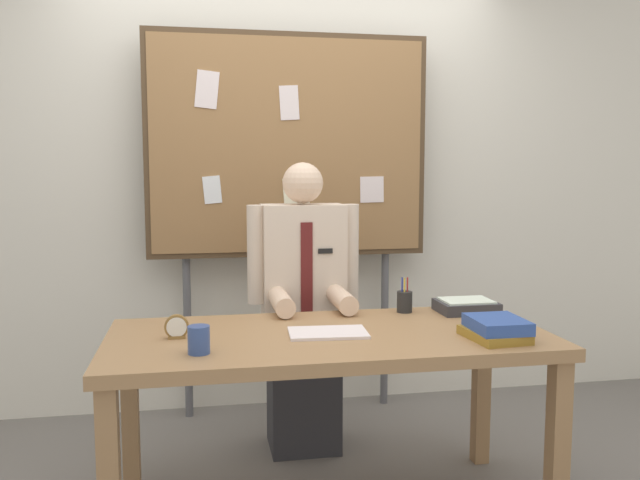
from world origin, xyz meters
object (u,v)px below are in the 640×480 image
object	(u,v)px
coffee_mug	(199,340)
paper_tray	(466,306)
desk_clock	(177,328)
book_stack	(496,329)
person	(303,318)
pen_holder	(405,301)
bulletin_board	(289,150)
open_notebook	(328,333)
desk	(329,354)

from	to	relation	value
coffee_mug	paper_tray	xyz separation A→B (m)	(1.20, 0.46, -0.02)
desk_clock	book_stack	bearing A→B (deg)	-11.04
person	pen_holder	world-z (taller)	person
bulletin_board	open_notebook	world-z (taller)	bulletin_board
book_stack	coffee_mug	world-z (taller)	coffee_mug
coffee_mug	book_stack	bearing A→B (deg)	-0.40
book_stack	bulletin_board	bearing A→B (deg)	114.00
person	bulletin_board	size ratio (longest dim) A/B	0.67
desk_clock	coffee_mug	size ratio (longest dim) A/B	0.93
desk	pen_holder	bearing A→B (deg)	36.98
person	pen_holder	distance (m)	0.55
bulletin_board	open_notebook	bearing A→B (deg)	-90.41
open_notebook	book_stack	bearing A→B (deg)	-17.23
desk	pen_holder	world-z (taller)	pen_holder
desk	bulletin_board	world-z (taller)	bulletin_board
person	open_notebook	xyz separation A→B (m)	(-0.01, -0.67, 0.09)
desk	book_stack	world-z (taller)	book_stack
open_notebook	paper_tray	size ratio (longest dim) A/B	1.18
book_stack	paper_tray	bearing A→B (deg)	80.35
book_stack	coffee_mug	bearing A→B (deg)	179.60
desk_clock	pen_holder	distance (m)	1.04
desk_clock	pen_holder	xyz separation A→B (m)	(1.00, 0.29, 0.01)
book_stack	desk	bearing A→B (deg)	160.84
pen_holder	paper_tray	distance (m)	0.28
desk_clock	paper_tray	size ratio (longest dim) A/B	0.36
book_stack	paper_tray	distance (m)	0.48
desk	open_notebook	world-z (taller)	open_notebook
bulletin_board	open_notebook	size ratio (longest dim) A/B	7.01
open_notebook	pen_holder	size ratio (longest dim) A/B	1.91
desk_clock	open_notebook	bearing A→B (deg)	-4.21
desk	pen_holder	xyz separation A→B (m)	(0.41, 0.31, 0.14)
desk	book_stack	distance (m)	0.66
book_stack	desk_clock	size ratio (longest dim) A/B	2.83
bulletin_board	desk	bearing A→B (deg)	-89.99
desk	person	distance (m)	0.65
person	paper_tray	world-z (taller)	person
person	desk_clock	size ratio (longest dim) A/B	15.48
paper_tray	open_notebook	bearing A→B (deg)	-158.11
coffee_mug	person	bearing A→B (deg)	59.15
bulletin_board	paper_tray	xyz separation A→B (m)	(0.69, -0.89, -0.72)
bulletin_board	desk_clock	distance (m)	1.46
pen_holder	bulletin_board	bearing A→B (deg)	115.97
bulletin_board	coffee_mug	size ratio (longest dim) A/B	21.59
book_stack	person	bearing A→B (deg)	125.29
person	paper_tray	bearing A→B (deg)	-29.40
paper_tray	bulletin_board	bearing A→B (deg)	127.57
desk	desk_clock	bearing A→B (deg)	177.79
person	open_notebook	world-z (taller)	person
coffee_mug	pen_holder	xyz separation A→B (m)	(0.92, 0.51, -0.00)
desk	coffee_mug	size ratio (longest dim) A/B	17.45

